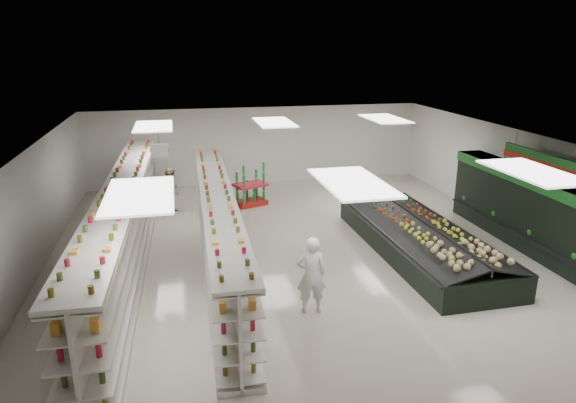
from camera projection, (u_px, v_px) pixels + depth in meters
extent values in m
plane|color=beige|center=(302.00, 253.00, 14.64)|extent=(16.00, 16.00, 0.00)
cube|color=white|center=(303.00, 143.00, 13.69)|extent=(14.00, 16.00, 0.02)
cube|color=white|center=(257.00, 145.00, 21.62)|extent=(14.00, 0.02, 3.20)
cube|color=white|center=(449.00, 376.00, 6.70)|extent=(14.00, 0.02, 3.20)
cube|color=white|center=(29.00, 218.00, 12.73)|extent=(0.02, 16.00, 3.20)
cube|color=white|center=(526.00, 185.00, 15.60)|extent=(0.02, 16.00, 3.20)
cube|color=black|center=(544.00, 218.00, 14.25)|extent=(0.80, 8.00, 2.20)
cube|color=#1C6B23|center=(548.00, 185.00, 13.97)|extent=(0.85, 8.00, 0.30)
cube|color=black|center=(533.00, 237.00, 14.37)|extent=(0.55, 7.80, 0.15)
cube|color=silver|center=(540.00, 210.00, 14.15)|extent=(0.45, 7.70, 0.03)
cube|color=silver|center=(542.00, 199.00, 14.06)|extent=(0.45, 7.70, 0.03)
cube|color=white|center=(156.00, 187.00, 11.18)|extent=(0.50, 0.06, 0.40)
cube|color=#B51C14|center=(156.00, 187.00, 11.18)|extent=(0.52, 0.02, 0.12)
cylinder|color=black|center=(155.00, 174.00, 11.09)|extent=(0.01, 0.01, 0.50)
cube|color=white|center=(159.00, 151.00, 14.91)|extent=(0.50, 0.06, 0.40)
cube|color=#B51C14|center=(159.00, 151.00, 14.91)|extent=(0.52, 0.02, 0.12)
cylinder|color=black|center=(159.00, 141.00, 14.82)|extent=(0.01, 0.01, 0.50)
cube|color=#1C6B23|center=(542.00, 164.00, 13.73)|extent=(0.10, 3.20, 0.60)
cube|color=#B51C14|center=(540.00, 164.00, 13.72)|extent=(0.03, 3.20, 0.18)
cylinder|color=black|center=(516.00, 141.00, 14.73)|extent=(0.01, 0.01, 0.50)
cube|color=silver|center=(129.00, 264.00, 13.78)|extent=(1.33, 12.85, 0.13)
cube|color=silver|center=(125.00, 229.00, 13.48)|extent=(0.43, 12.83, 2.14)
cube|color=silver|center=(121.00, 188.00, 13.15)|extent=(1.33, 12.85, 0.09)
cube|color=silver|center=(119.00, 261.00, 13.69)|extent=(0.83, 12.73, 0.03)
cube|color=silver|center=(117.00, 244.00, 13.55)|extent=(0.83, 12.73, 0.03)
cube|color=silver|center=(115.00, 228.00, 13.42)|extent=(0.83, 12.73, 0.03)
cube|color=silver|center=(113.00, 211.00, 13.28)|extent=(0.83, 12.73, 0.03)
cube|color=silver|center=(111.00, 193.00, 13.14)|extent=(0.83, 12.73, 0.03)
cube|color=silver|center=(138.00, 259.00, 13.78)|extent=(0.83, 12.73, 0.03)
cube|color=silver|center=(136.00, 243.00, 13.64)|extent=(0.83, 12.73, 0.03)
cube|color=silver|center=(134.00, 226.00, 13.50)|extent=(0.83, 12.73, 0.03)
cube|color=silver|center=(133.00, 210.00, 13.36)|extent=(0.83, 12.73, 0.03)
cube|color=silver|center=(131.00, 192.00, 13.22)|extent=(0.83, 12.73, 0.03)
cube|color=silver|center=(220.00, 259.00, 14.10)|extent=(1.12, 11.51, 0.11)
cube|color=silver|center=(218.00, 229.00, 13.83)|extent=(0.31, 11.49, 1.92)
cube|color=silver|center=(217.00, 193.00, 13.54)|extent=(1.12, 11.51, 0.08)
cube|color=silver|center=(211.00, 256.00, 14.03)|extent=(0.67, 11.41, 0.03)
cube|color=silver|center=(211.00, 242.00, 13.90)|extent=(0.67, 11.41, 0.03)
cube|color=silver|center=(210.00, 227.00, 13.78)|extent=(0.67, 11.41, 0.03)
cube|color=silver|center=(209.00, 213.00, 13.65)|extent=(0.67, 11.41, 0.03)
cube|color=silver|center=(208.00, 198.00, 13.53)|extent=(0.67, 11.41, 0.03)
cube|color=silver|center=(227.00, 255.00, 14.11)|extent=(0.67, 11.41, 0.03)
cube|color=silver|center=(227.00, 241.00, 13.98)|extent=(0.67, 11.41, 0.03)
cube|color=silver|center=(226.00, 226.00, 13.86)|extent=(0.67, 11.41, 0.03)
cube|color=silver|center=(226.00, 212.00, 13.73)|extent=(0.67, 11.41, 0.03)
cube|color=silver|center=(225.00, 197.00, 13.61)|extent=(0.67, 11.41, 0.03)
cube|color=black|center=(419.00, 241.00, 14.63)|extent=(2.46, 6.90, 0.69)
cube|color=#262626|center=(383.00, 232.00, 14.27)|extent=(0.17, 6.86, 0.06)
cube|color=#262626|center=(456.00, 226.00, 14.77)|extent=(0.17, 6.86, 0.06)
cube|color=black|center=(400.00, 228.00, 14.35)|extent=(1.37, 6.78, 0.35)
cube|color=black|center=(440.00, 224.00, 14.62)|extent=(1.37, 6.78, 0.35)
cube|color=#262626|center=(420.00, 223.00, 14.46)|extent=(0.16, 6.76, 0.25)
cube|color=#B51C14|center=(251.00, 202.00, 18.99)|extent=(1.28, 1.07, 0.18)
cube|color=red|center=(250.00, 185.00, 18.79)|extent=(1.34, 1.13, 0.09)
imported|color=silver|center=(311.00, 275.00, 11.23)|extent=(0.68, 0.47, 1.78)
imported|color=#927259|center=(172.00, 190.00, 17.91)|extent=(0.82, 0.93, 1.63)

